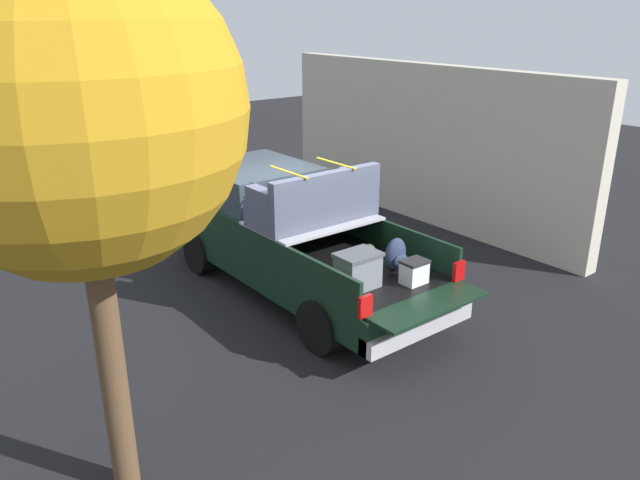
# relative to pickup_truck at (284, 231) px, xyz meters

# --- Properties ---
(ground_plane) EXTENTS (40.00, 40.00, 0.00)m
(ground_plane) POSITION_rel_pickup_truck_xyz_m (-0.37, -0.00, -0.97)
(ground_plane) COLOR black
(pickup_truck) EXTENTS (6.05, 2.06, 2.23)m
(pickup_truck) POSITION_rel_pickup_truck_xyz_m (0.00, 0.00, 0.00)
(pickup_truck) COLOR black
(pickup_truck) RESTS_ON ground_plane
(building_facade) EXTENTS (8.37, 0.36, 3.40)m
(building_facade) POSITION_rel_pickup_truck_xyz_m (1.13, -4.52, 0.72)
(building_facade) COLOR beige
(building_facade) RESTS_ON ground_plane
(tree_background) EXTENTS (2.73, 2.73, 5.08)m
(tree_background) POSITION_rel_pickup_truck_xyz_m (-2.95, 4.00, 2.72)
(tree_background) COLOR brown
(tree_background) RESTS_ON ground_plane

